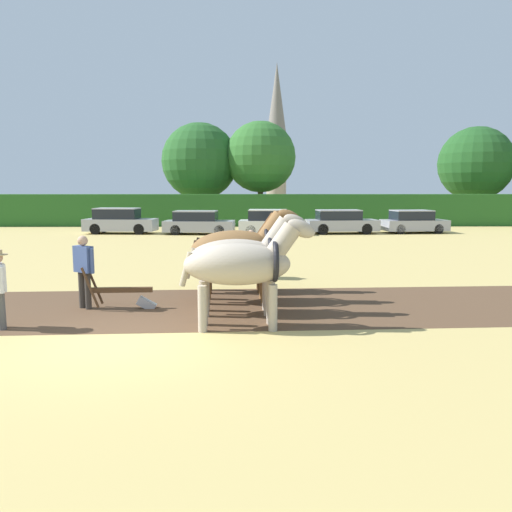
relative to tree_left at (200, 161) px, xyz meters
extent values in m
plane|color=tan|center=(1.62, -32.79, -5.04)|extent=(240.00, 240.00, 0.00)
cube|color=brown|center=(-0.15, -30.26, -5.04)|extent=(26.00, 5.41, 0.01)
cube|color=#286023|center=(1.62, -3.74, -3.84)|extent=(79.22, 1.76, 2.39)
cylinder|color=#4C3823|center=(0.00, 0.00, -3.38)|extent=(0.44, 0.44, 3.33)
sphere|color=#235623|center=(0.00, 0.00, 0.01)|extent=(6.26, 6.26, 6.26)
cylinder|color=#423323|center=(4.99, -0.74, -3.15)|extent=(0.44, 0.44, 3.78)
sphere|color=#2D6628|center=(4.99, -0.74, 0.31)|extent=(5.72, 5.72, 5.72)
cylinder|color=brown|center=(23.17, 0.57, -3.45)|extent=(0.44, 0.44, 3.19)
sphere|color=#1E4C1E|center=(23.17, 0.57, -0.15)|extent=(6.18, 6.18, 6.18)
cylinder|color=gray|center=(8.00, 30.73, -0.47)|extent=(2.84, 2.84, 9.14)
cone|color=slate|center=(8.00, 30.73, 9.69)|extent=(3.13, 3.13, 11.17)
ellipsoid|color=#B2A38E|center=(3.81, -31.89, -3.72)|extent=(2.19, 0.99, 0.84)
cylinder|color=#B2A38E|center=(4.50, -31.62, -4.57)|extent=(0.18, 0.18, 0.94)
cylinder|color=#B2A38E|center=(4.52, -32.11, -4.57)|extent=(0.18, 0.18, 0.94)
cylinder|color=#B2A38E|center=(3.10, -31.68, -4.57)|extent=(0.18, 0.18, 0.94)
cylinder|color=#B2A38E|center=(3.12, -32.17, -4.57)|extent=(0.18, 0.18, 0.94)
cylinder|color=#B2A38E|center=(4.72, -31.85, -3.27)|extent=(0.76, 0.43, 0.82)
ellipsoid|color=#B2A38E|center=(5.09, -31.83, -3.01)|extent=(0.69, 0.29, 0.54)
cube|color=gray|center=(4.89, -31.84, -3.09)|extent=(0.38, 0.10, 0.51)
cylinder|color=gray|center=(2.78, -31.94, -3.81)|extent=(0.30, 0.13, 0.71)
torus|color=black|center=(4.56, -31.86, -3.66)|extent=(0.15, 0.87, 0.87)
ellipsoid|color=#B2A38E|center=(3.75, -30.68, -3.78)|extent=(2.20, 1.04, 0.90)
cylinder|color=#B2A38E|center=(4.44, -30.39, -4.61)|extent=(0.18, 0.18, 0.86)
cylinder|color=#B2A38E|center=(4.46, -30.91, -4.61)|extent=(0.18, 0.18, 0.86)
cylinder|color=#B2A38E|center=(3.04, -30.46, -4.61)|extent=(0.18, 0.18, 0.86)
cylinder|color=#B2A38E|center=(3.06, -30.98, -4.61)|extent=(0.18, 0.18, 0.86)
cylinder|color=#B2A38E|center=(4.67, -30.64, -3.28)|extent=(0.84, 0.46, 0.92)
ellipsoid|color=#B2A38E|center=(5.10, -30.62, -2.97)|extent=(0.69, 0.29, 0.54)
cube|color=gray|center=(4.86, -30.63, -3.09)|extent=(0.43, 0.10, 0.58)
cylinder|color=gray|center=(2.73, -30.73, -3.88)|extent=(0.30, 0.13, 0.71)
torus|color=black|center=(4.51, -30.65, -3.71)|extent=(0.15, 0.92, 0.91)
ellipsoid|color=brown|center=(3.70, -29.47, -3.73)|extent=(2.24, 1.13, 0.98)
cylinder|color=brown|center=(4.40, -29.16, -4.60)|extent=(0.18, 0.18, 0.87)
cylinder|color=brown|center=(4.42, -29.72, -4.60)|extent=(0.18, 0.18, 0.87)
cylinder|color=brown|center=(2.97, -29.22, -4.60)|extent=(0.18, 0.18, 0.87)
cylinder|color=brown|center=(3.00, -29.79, -4.60)|extent=(0.18, 0.18, 0.87)
cylinder|color=brown|center=(4.63, -29.43, -3.21)|extent=(0.87, 0.50, 0.93)
ellipsoid|color=brown|center=(5.05, -29.41, -2.91)|extent=(0.69, 0.29, 0.54)
cube|color=black|center=(4.81, -29.42, -3.01)|extent=(0.43, 0.10, 0.57)
cylinder|color=black|center=(2.65, -29.52, -3.83)|extent=(0.30, 0.13, 0.71)
torus|color=black|center=(4.46, -29.44, -3.65)|extent=(0.16, 0.99, 0.98)
ellipsoid|color=#513319|center=(3.64, -28.27, -3.80)|extent=(2.24, 0.96, 0.82)
cylinder|color=#513319|center=(4.34, -28.00, -4.60)|extent=(0.18, 0.18, 0.88)
cylinder|color=#513319|center=(4.37, -28.47, -4.60)|extent=(0.18, 0.18, 0.88)
cylinder|color=#513319|center=(2.91, -28.06, -4.60)|extent=(0.18, 0.18, 0.88)
cylinder|color=#513319|center=(2.94, -28.53, -4.60)|extent=(0.18, 0.18, 0.88)
cylinder|color=#513319|center=(4.57, -28.22, -3.31)|extent=(0.81, 0.42, 0.90)
ellipsoid|color=#513319|center=(5.00, -28.20, -3.00)|extent=(0.69, 0.29, 0.54)
cube|color=black|center=(4.76, -28.21, -3.13)|extent=(0.43, 0.10, 0.58)
cylinder|color=black|center=(2.60, -28.31, -3.88)|extent=(0.30, 0.13, 0.71)
torus|color=black|center=(4.41, -28.23, -3.73)|extent=(0.15, 0.84, 0.84)
cube|color=#4C331E|center=(1.01, -30.20, -4.59)|extent=(1.47, 0.17, 0.12)
cube|color=#939399|center=(1.60, -30.18, -4.94)|extent=(0.49, 0.22, 0.39)
cylinder|color=#4C331E|center=(0.34, -30.03, -4.49)|extent=(0.40, 0.08, 0.96)
cylinder|color=#4C331E|center=(0.36, -30.43, -4.49)|extent=(0.40, 0.08, 0.96)
cylinder|color=#38332D|center=(0.06, -30.12, -4.60)|extent=(0.14, 0.14, 0.88)
cylinder|color=#38332D|center=(0.25, -30.25, -4.60)|extent=(0.14, 0.14, 0.88)
cube|color=#3D5184|center=(0.16, -30.19, -3.85)|extent=(0.53, 0.45, 0.62)
sphere|color=tan|center=(0.16, -30.19, -3.42)|extent=(0.24, 0.24, 0.24)
cylinder|color=#3D5184|center=(-0.09, -30.02, -3.88)|extent=(0.09, 0.09, 0.58)
cylinder|color=#3D5184|center=(0.40, -30.36, -3.88)|extent=(0.09, 0.09, 0.58)
cylinder|color=#38332D|center=(4.09, -26.07, -4.65)|extent=(0.14, 0.14, 0.77)
cylinder|color=#38332D|center=(4.12, -26.27, -4.65)|extent=(0.14, 0.14, 0.77)
cube|color=#3D5184|center=(4.10, -26.17, -3.99)|extent=(0.25, 0.47, 0.55)
sphere|color=tan|center=(4.10, -26.17, -3.61)|extent=(0.21, 0.21, 0.21)
cylinder|color=#3D5184|center=(4.07, -25.90, -4.02)|extent=(0.09, 0.09, 0.52)
cylinder|color=#3D5184|center=(4.14, -26.44, -4.02)|extent=(0.09, 0.09, 0.52)
cylinder|color=#4C4C4C|center=(-1.05, -31.81, -4.65)|extent=(0.14, 0.14, 0.79)
cylinder|color=#4C4C4C|center=(-0.93, -31.97, -4.65)|extent=(0.14, 0.14, 0.79)
cylinder|color=silver|center=(-0.83, -32.11, -4.00)|extent=(0.09, 0.09, 0.52)
cube|color=#A8A8B2|center=(-4.04, -10.29, -4.48)|extent=(4.52, 1.98, 0.74)
cube|color=black|center=(-4.26, -10.27, -3.80)|extent=(2.74, 1.70, 0.62)
cube|color=#A8A8B2|center=(-4.26, -10.27, -3.46)|extent=(2.74, 1.70, 0.06)
cylinder|color=black|center=(-2.63, -9.63, -4.70)|extent=(0.68, 0.26, 0.67)
cylinder|color=black|center=(-2.72, -11.12, -4.70)|extent=(0.68, 0.26, 0.67)
cylinder|color=black|center=(-5.36, -9.46, -4.70)|extent=(0.68, 0.26, 0.67)
cylinder|color=black|center=(-5.45, -10.94, -4.70)|extent=(0.68, 0.26, 0.67)
cube|color=#9E9EA8|center=(0.96, -10.79, -4.53)|extent=(4.43, 2.10, 0.67)
cube|color=black|center=(0.74, -10.78, -3.92)|extent=(2.69, 1.80, 0.56)
cube|color=#9E9EA8|center=(0.74, -10.78, -3.61)|extent=(2.69, 1.80, 0.06)
cylinder|color=black|center=(2.35, -10.09, -4.73)|extent=(0.63, 0.26, 0.62)
cylinder|color=black|center=(2.24, -11.68, -4.73)|extent=(0.63, 0.26, 0.62)
cylinder|color=black|center=(-0.32, -9.91, -4.73)|extent=(0.63, 0.26, 0.62)
cylinder|color=black|center=(-0.43, -11.49, -4.73)|extent=(0.63, 0.26, 0.62)
cube|color=silver|center=(5.40, -11.11, -4.51)|extent=(3.99, 2.00, 0.71)
cube|color=black|center=(5.21, -11.09, -3.86)|extent=(2.43, 1.72, 0.60)
cube|color=silver|center=(5.21, -11.09, -3.53)|extent=(2.43, 1.72, 0.06)
cylinder|color=black|center=(6.66, -10.43, -4.73)|extent=(0.63, 0.26, 0.62)
cylinder|color=black|center=(6.55, -11.95, -4.73)|extent=(0.63, 0.26, 0.62)
cylinder|color=black|center=(4.26, -10.26, -4.73)|extent=(0.63, 0.26, 0.62)
cylinder|color=black|center=(4.15, -11.78, -4.73)|extent=(0.63, 0.26, 0.62)
cube|color=#9E9EA8|center=(9.91, -10.47, -4.51)|extent=(4.52, 2.06, 0.69)
cube|color=black|center=(9.68, -10.48, -3.89)|extent=(2.75, 1.78, 0.56)
cube|color=#9E9EA8|center=(9.68, -10.48, -3.58)|extent=(2.75, 1.78, 0.06)
cylinder|color=black|center=(11.23, -9.60, -4.70)|extent=(0.69, 0.26, 0.68)
cylinder|color=black|center=(11.32, -11.17, -4.70)|extent=(0.69, 0.26, 0.68)
cylinder|color=black|center=(8.49, -9.76, -4.70)|extent=(0.69, 0.26, 0.68)
cylinder|color=black|center=(8.58, -11.34, -4.70)|extent=(0.69, 0.26, 0.68)
cube|color=#9E9EA8|center=(14.62, -10.11, -4.54)|extent=(4.17, 2.21, 0.67)
cube|color=black|center=(14.42, -10.13, -3.92)|extent=(2.55, 1.87, 0.56)
cube|color=#9E9EA8|center=(14.42, -10.13, -3.61)|extent=(2.55, 1.87, 0.06)
cylinder|color=black|center=(15.77, -9.19, -4.74)|extent=(0.62, 0.28, 0.60)
cylinder|color=black|center=(15.93, -10.78, -4.74)|extent=(0.62, 0.28, 0.60)
cylinder|color=black|center=(13.30, -9.44, -4.74)|extent=(0.62, 0.28, 0.60)
cylinder|color=black|center=(13.46, -11.03, -4.74)|extent=(0.62, 0.28, 0.60)
camera|label=1|loc=(4.04, -41.81, -2.21)|focal=35.00mm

